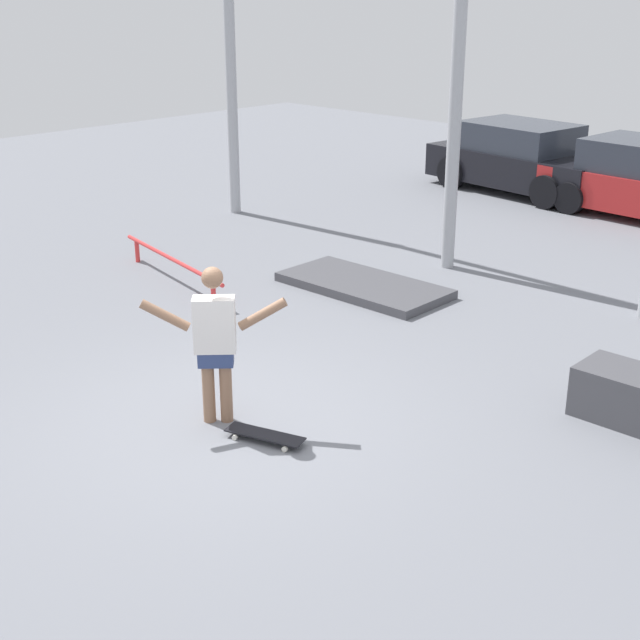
{
  "coord_description": "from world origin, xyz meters",
  "views": [
    {
      "loc": [
        6.24,
        -5.12,
        4.17
      ],
      "look_at": [
        -0.05,
        1.34,
        0.73
      ],
      "focal_mm": 50.0,
      "sensor_mm": 36.0,
      "label": 1
    }
  ],
  "objects_px": {
    "grind_rail": "(172,262)",
    "parked_car_black": "(523,159)",
    "skateboarder": "(215,338)",
    "skateboard": "(265,435)",
    "manual_pad": "(363,285)"
  },
  "relations": [
    {
      "from": "skateboard",
      "to": "skateboarder",
      "type": "bearing_deg",
      "value": 164.55
    },
    {
      "from": "skateboard",
      "to": "grind_rail",
      "type": "distance_m",
      "value": 5.17
    },
    {
      "from": "skateboard",
      "to": "parked_car_black",
      "type": "relative_size",
      "value": 0.2
    },
    {
      "from": "skateboarder",
      "to": "grind_rail",
      "type": "distance_m",
      "value": 4.65
    },
    {
      "from": "skateboard",
      "to": "grind_rail",
      "type": "height_order",
      "value": "grind_rail"
    },
    {
      "from": "grind_rail",
      "to": "parked_car_black",
      "type": "distance_m",
      "value": 8.87
    },
    {
      "from": "grind_rail",
      "to": "parked_car_black",
      "type": "bearing_deg",
      "value": 87.7
    },
    {
      "from": "grind_rail",
      "to": "skateboard",
      "type": "bearing_deg",
      "value": -27.17
    },
    {
      "from": "skateboarder",
      "to": "parked_car_black",
      "type": "bearing_deg",
      "value": 61.23
    },
    {
      "from": "grind_rail",
      "to": "parked_car_black",
      "type": "xyz_separation_m",
      "value": [
        0.36,
        8.85,
        0.37
      ]
    },
    {
      "from": "skateboarder",
      "to": "grind_rail",
      "type": "bearing_deg",
      "value": 102.25
    },
    {
      "from": "skateboarder",
      "to": "parked_car_black",
      "type": "relative_size",
      "value": 0.39
    },
    {
      "from": "grind_rail",
      "to": "parked_car_black",
      "type": "relative_size",
      "value": 0.72
    },
    {
      "from": "skateboard",
      "to": "grind_rail",
      "type": "xyz_separation_m",
      "value": [
        -4.59,
        2.36,
        0.25
      ]
    },
    {
      "from": "skateboard",
      "to": "manual_pad",
      "type": "height_order",
      "value": "manual_pad"
    }
  ]
}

